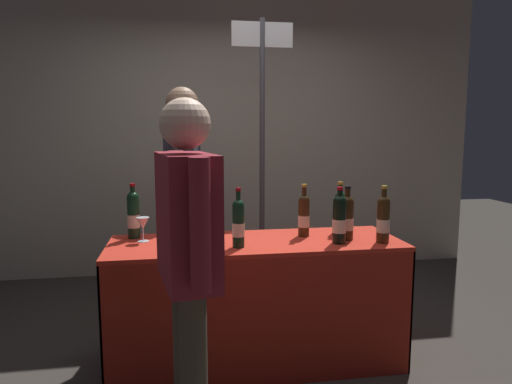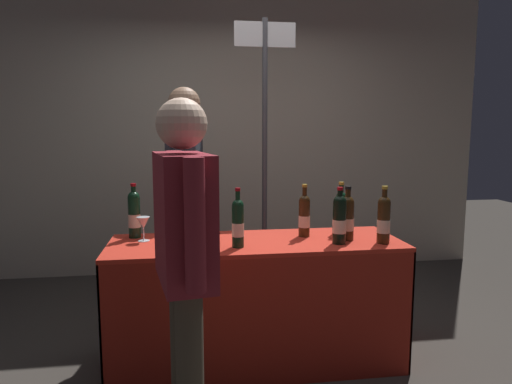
% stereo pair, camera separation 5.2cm
% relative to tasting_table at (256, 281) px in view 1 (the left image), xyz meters
% --- Properties ---
extents(ground_plane, '(12.00, 12.00, 0.00)m').
position_rel_tasting_table_xyz_m(ground_plane, '(0.00, 0.00, -0.52)').
color(ground_plane, '#38332D').
extents(back_partition, '(5.29, 0.12, 3.18)m').
position_rel_tasting_table_xyz_m(back_partition, '(0.00, 2.00, 1.07)').
color(back_partition, '#B2A893').
rests_on(back_partition, ground_plane).
extents(tasting_table, '(1.77, 0.61, 0.78)m').
position_rel_tasting_table_xyz_m(tasting_table, '(0.00, 0.00, 0.00)').
color(tasting_table, red).
rests_on(tasting_table, ground_plane).
extents(featured_wine_bottle, '(0.07, 0.07, 0.34)m').
position_rel_tasting_table_xyz_m(featured_wine_bottle, '(-0.12, -0.13, 0.40)').
color(featured_wine_bottle, black).
rests_on(featured_wine_bottle, tasting_table).
extents(display_bottle_0, '(0.07, 0.07, 0.34)m').
position_rel_tasting_table_xyz_m(display_bottle_0, '(-0.42, -0.20, 0.39)').
color(display_bottle_0, '#38230F').
rests_on(display_bottle_0, tasting_table).
extents(display_bottle_1, '(0.07, 0.07, 0.33)m').
position_rel_tasting_table_xyz_m(display_bottle_1, '(0.32, 0.08, 0.39)').
color(display_bottle_1, '#38230F').
rests_on(display_bottle_1, tasting_table).
extents(display_bottle_2, '(0.08, 0.08, 0.34)m').
position_rel_tasting_table_xyz_m(display_bottle_2, '(-0.74, 0.20, 0.40)').
color(display_bottle_2, black).
rests_on(display_bottle_2, tasting_table).
extents(display_bottle_3, '(0.08, 0.08, 0.33)m').
position_rel_tasting_table_xyz_m(display_bottle_3, '(0.56, -0.06, 0.39)').
color(display_bottle_3, '#38230F').
rests_on(display_bottle_3, tasting_table).
extents(display_bottle_4, '(0.07, 0.07, 0.33)m').
position_rel_tasting_table_xyz_m(display_bottle_4, '(0.58, 0.15, 0.39)').
color(display_bottle_4, black).
rests_on(display_bottle_4, tasting_table).
extents(display_bottle_5, '(0.08, 0.08, 0.34)m').
position_rel_tasting_table_xyz_m(display_bottle_5, '(0.48, -0.14, 0.40)').
color(display_bottle_5, black).
rests_on(display_bottle_5, tasting_table).
extents(display_bottle_6, '(0.08, 0.08, 0.32)m').
position_rel_tasting_table_xyz_m(display_bottle_6, '(-0.28, -0.16, 0.39)').
color(display_bottle_6, '#192333').
rests_on(display_bottle_6, tasting_table).
extents(display_bottle_7, '(0.08, 0.08, 0.34)m').
position_rel_tasting_table_xyz_m(display_bottle_7, '(0.74, -0.17, 0.40)').
color(display_bottle_7, '#38230F').
rests_on(display_bottle_7, tasting_table).
extents(wine_glass_near_vendor, '(0.08, 0.08, 0.15)m').
position_rel_tasting_table_xyz_m(wine_glass_near_vendor, '(-0.68, 0.09, 0.36)').
color(wine_glass_near_vendor, silver).
rests_on(wine_glass_near_vendor, tasting_table).
extents(vendor_presenter, '(0.28, 0.62, 1.76)m').
position_rel_tasting_table_xyz_m(vendor_presenter, '(-0.42, 0.80, 0.55)').
color(vendor_presenter, '#4C4233').
rests_on(vendor_presenter, ground_plane).
extents(taster_foreground_right, '(0.28, 0.62, 1.58)m').
position_rel_tasting_table_xyz_m(taster_foreground_right, '(-0.42, -0.73, 0.42)').
color(taster_foreground_right, '#4C4233').
rests_on(taster_foreground_right, ground_plane).
extents(booth_signpost, '(0.50, 0.04, 2.34)m').
position_rel_tasting_table_xyz_m(booth_signpost, '(0.24, 1.11, 0.92)').
color(booth_signpost, '#47474C').
rests_on(booth_signpost, ground_plane).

